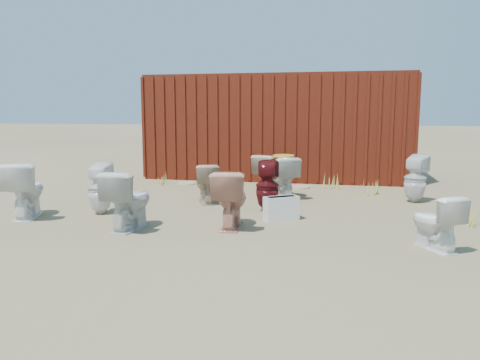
% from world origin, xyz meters
% --- Properties ---
extents(ground, '(100.00, 100.00, 0.00)m').
position_xyz_m(ground, '(0.00, 0.00, 0.00)').
color(ground, brown).
rests_on(ground, ground).
extents(shipping_container, '(6.00, 2.40, 2.40)m').
position_xyz_m(shipping_container, '(0.00, 5.20, 1.20)').
color(shipping_container, '#430F0B').
rests_on(shipping_container, ground).
extents(toilet_front_a, '(0.71, 0.92, 0.83)m').
position_xyz_m(toilet_front_a, '(-3.09, -0.16, 0.42)').
color(toilet_front_a, white).
rests_on(toilet_front_a, ground).
extents(toilet_front_pink, '(0.51, 0.81, 0.79)m').
position_xyz_m(toilet_front_pink, '(0.02, -0.12, 0.40)').
color(toilet_front_pink, tan).
rests_on(toilet_front_pink, ground).
extents(toilet_front_c, '(0.52, 0.82, 0.80)m').
position_xyz_m(toilet_front_c, '(-1.28, -0.50, 0.40)').
color(toilet_front_c, silver).
rests_on(toilet_front_c, ground).
extents(toilet_front_maroon, '(0.37, 0.38, 0.80)m').
position_xyz_m(toilet_front_maroon, '(0.34, 1.06, 0.40)').
color(toilet_front_maroon, '#550E12').
rests_on(toilet_front_maroon, ground).
extents(toilet_front_e, '(0.64, 0.73, 0.64)m').
position_xyz_m(toilet_front_e, '(2.54, -0.64, 0.32)').
color(toilet_front_e, white).
rests_on(toilet_front_e, ground).
extents(toilet_back_a, '(0.40, 0.40, 0.79)m').
position_xyz_m(toilet_back_a, '(-2.14, 0.31, 0.40)').
color(toilet_back_a, white).
rests_on(toilet_back_a, ground).
extents(toilet_back_beige_left, '(0.61, 0.77, 0.69)m').
position_xyz_m(toilet_back_beige_left, '(-0.79, 1.49, 0.34)').
color(toilet_back_beige_left, tan).
rests_on(toilet_back_beige_left, ground).
extents(toilet_back_beige_right, '(0.74, 0.87, 0.78)m').
position_xyz_m(toilet_back_beige_right, '(0.22, 2.46, 0.39)').
color(toilet_back_beige_right, '#C5B290').
rests_on(toilet_back_beige_right, ground).
extents(toilet_back_yellowlid, '(0.70, 0.86, 0.76)m').
position_xyz_m(toilet_back_yellowlid, '(0.47, 2.23, 0.38)').
color(toilet_back_yellowlid, silver).
rests_on(toilet_back_yellowlid, ground).
extents(toilet_back_e, '(0.52, 0.52, 0.83)m').
position_xyz_m(toilet_back_e, '(2.75, 2.30, 0.42)').
color(toilet_back_e, white).
rests_on(toilet_back_e, ground).
extents(yellow_lid, '(0.39, 0.48, 0.02)m').
position_xyz_m(yellow_lid, '(0.47, 2.23, 0.77)').
color(yellow_lid, gold).
rests_on(yellow_lid, toilet_back_yellowlid).
extents(loose_tank, '(0.53, 0.44, 0.35)m').
position_xyz_m(loose_tank, '(0.64, 0.45, 0.17)').
color(loose_tank, silver).
rests_on(loose_tank, ground).
extents(loose_lid_near, '(0.40, 0.51, 0.02)m').
position_xyz_m(loose_lid_near, '(0.68, 3.50, 0.01)').
color(loose_lid_near, tan).
rests_on(loose_lid_near, ground).
extents(loose_lid_far, '(0.58, 0.59, 0.02)m').
position_xyz_m(loose_lid_far, '(-1.81, 3.50, 0.01)').
color(loose_lid_far, '#C1A78C').
rests_on(loose_lid_far, ground).
extents(weed_clump_a, '(0.36, 0.36, 0.26)m').
position_xyz_m(weed_clump_a, '(-2.24, 3.20, 0.13)').
color(weed_clump_a, '#B3AD47').
rests_on(weed_clump_a, ground).
extents(weed_clump_b, '(0.32, 0.32, 0.26)m').
position_xyz_m(weed_clump_b, '(0.20, 2.73, 0.13)').
color(weed_clump_b, '#B3AD47').
rests_on(weed_clump_b, ground).
extents(weed_clump_c, '(0.36, 0.36, 0.31)m').
position_xyz_m(weed_clump_c, '(2.02, 2.88, 0.16)').
color(weed_clump_c, '#B3AD47').
rests_on(weed_clump_c, ground).
extents(weed_clump_d, '(0.30, 0.30, 0.29)m').
position_xyz_m(weed_clump_d, '(-0.75, 3.50, 0.15)').
color(weed_clump_d, '#B3AD47').
rests_on(weed_clump_d, ground).
extents(weed_clump_e, '(0.34, 0.34, 0.31)m').
position_xyz_m(weed_clump_e, '(1.32, 3.50, 0.16)').
color(weed_clump_e, '#B3AD47').
rests_on(weed_clump_e, ground).
extents(weed_clump_f, '(0.28, 0.28, 0.26)m').
position_xyz_m(weed_clump_f, '(3.35, 0.66, 0.13)').
color(weed_clump_f, '#B3AD47').
rests_on(weed_clump_f, ground).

